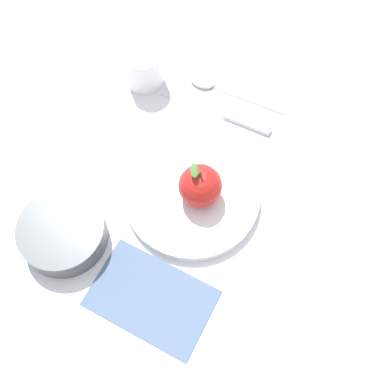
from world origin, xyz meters
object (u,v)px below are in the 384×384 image
(side_bowl, at_px, (62,232))
(cup, at_px, (144,66))
(spoon, at_px, (214,85))
(apple, at_px, (200,186))
(linen_napkin, at_px, (151,298))
(dinner_plate, at_px, (192,194))
(knife, at_px, (225,115))

(side_bowl, distance_m, cup, 0.33)
(spoon, bearing_deg, apple, 104.61)
(apple, xyz_separation_m, spoon, (0.06, -0.22, -0.05))
(apple, height_order, side_bowl, apple)
(cup, bearing_deg, side_bowl, 91.38)
(linen_napkin, bearing_deg, dinner_plate, -88.69)
(dinner_plate, xyz_separation_m, spoon, (0.05, -0.22, -0.01))
(spoon, bearing_deg, linen_napkin, 96.96)
(apple, xyz_separation_m, side_bowl, (0.17, 0.14, -0.03))
(dinner_plate, relative_size, apple, 2.71)
(apple, distance_m, side_bowl, 0.22)
(cup, distance_m, linen_napkin, 0.41)
(dinner_plate, height_order, linen_napkin, dinner_plate)
(apple, distance_m, linen_napkin, 0.19)
(side_bowl, distance_m, linen_napkin, 0.17)
(cup, bearing_deg, apple, 133.50)
(apple, bearing_deg, linen_napkin, 86.98)
(cup, xyz_separation_m, spoon, (-0.12, -0.03, -0.04))
(apple, distance_m, spoon, 0.24)
(apple, xyz_separation_m, knife, (0.02, -0.17, -0.05))
(side_bowl, height_order, cup, cup)
(dinner_plate, bearing_deg, cup, -48.71)
(knife, bearing_deg, side_bowl, 63.09)
(dinner_plate, relative_size, side_bowl, 1.66)
(apple, xyz_separation_m, linen_napkin, (0.01, 0.18, -0.05))
(dinner_plate, height_order, spoon, dinner_plate)
(cup, distance_m, knife, 0.17)
(knife, xyz_separation_m, spoon, (0.04, -0.05, 0.00))
(dinner_plate, distance_m, knife, 0.17)
(knife, bearing_deg, apple, 95.58)
(dinner_plate, xyz_separation_m, side_bowl, (0.16, 0.14, 0.01))
(dinner_plate, relative_size, knife, 1.04)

